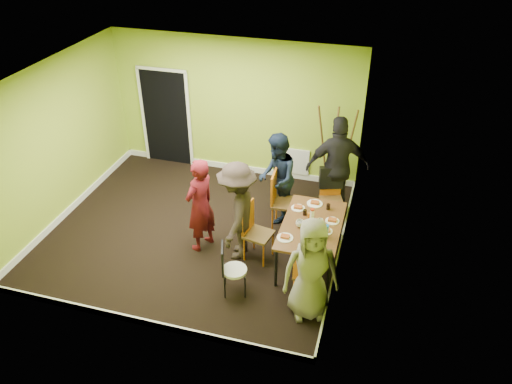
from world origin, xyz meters
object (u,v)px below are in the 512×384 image
at_px(person_left_far, 277,178).
at_px(thermos, 312,217).
at_px(chair_bentwood, 230,267).
at_px(easel, 335,151).
at_px(orange_bottle, 309,215).
at_px(blue_bottle, 326,231).
at_px(person_standing, 200,205).
at_px(person_left_near, 237,212).
at_px(chair_left_far, 280,197).
at_px(chair_front_end, 307,273).
at_px(person_back_end, 338,167).
at_px(person_front_end, 311,270).
at_px(chair_left_near, 254,228).
at_px(chair_back_end, 331,184).
at_px(dining_table, 312,227).

bearing_deg(person_left_far, thermos, 21.19).
bearing_deg(person_left_far, chair_bentwood, -21.87).
distance_m(chair_bentwood, easel, 3.35).
bearing_deg(chair_bentwood, orange_bottle, 123.08).
bearing_deg(chair_bentwood, blue_bottle, 101.28).
relative_size(chair_bentwood, person_standing, 0.52).
xyz_separation_m(chair_bentwood, person_left_near, (-0.16, 0.86, 0.38)).
bearing_deg(chair_bentwood, chair_left_far, 151.95).
height_order(chair_front_end, chair_bentwood, chair_front_end).
bearing_deg(thermos, person_left_far, 127.82).
distance_m(thermos, person_back_end, 1.52).
relative_size(blue_bottle, person_front_end, 0.14).
relative_size(chair_left_near, chair_back_end, 0.99).
bearing_deg(easel, person_back_end, -77.77).
bearing_deg(person_front_end, chair_left_far, 94.74).
relative_size(chair_left_far, blue_bottle, 4.90).
xyz_separation_m(dining_table, thermos, (-0.01, 0.02, 0.18)).
relative_size(chair_bentwood, person_front_end, 0.53).
relative_size(dining_table, orange_bottle, 19.06).
height_order(dining_table, chair_bentwood, chair_bentwood).
distance_m(chair_front_end, blue_bottle, 0.69).
xyz_separation_m(chair_left_far, blue_bottle, (0.95, -1.09, 0.26)).
distance_m(chair_back_end, blue_bottle, 1.62).
height_order(thermos, person_standing, person_standing).
bearing_deg(orange_bottle, blue_bottle, -52.21).
height_order(chair_left_far, chair_left_near, chair_left_far).
xyz_separation_m(chair_bentwood, person_standing, (-0.80, 0.90, 0.35)).
xyz_separation_m(person_standing, person_front_end, (1.99, -1.00, -0.03)).
distance_m(chair_back_end, person_left_far, 0.97).
xyz_separation_m(thermos, orange_bottle, (-0.07, 0.15, -0.08)).
xyz_separation_m(easel, person_standing, (-1.83, -2.26, -0.09)).
height_order(dining_table, person_left_far, person_left_far).
distance_m(blue_bottle, person_front_end, 0.82).
bearing_deg(person_back_end, thermos, 66.84).
distance_m(person_left_near, person_front_end, 1.66).
distance_m(dining_table, thermos, 0.18).
relative_size(person_left_near, person_front_end, 1.06).
relative_size(dining_table, person_front_end, 0.94).
bearing_deg(thermos, person_left_near, -173.02).
bearing_deg(person_front_end, blue_bottle, 65.01).
bearing_deg(chair_left_far, easel, 148.91).
height_order(chair_left_near, chair_bentwood, chair_left_near).
bearing_deg(person_back_end, blue_bottle, 76.44).
height_order(chair_bentwood, thermos, thermos).
bearing_deg(chair_back_end, orange_bottle, 62.64).
xyz_separation_m(person_left_near, person_front_end, (1.35, -0.96, -0.05)).
relative_size(dining_table, chair_front_end, 1.68).
height_order(person_standing, person_left_near, person_left_near).
bearing_deg(chair_front_end, thermos, 101.38).
bearing_deg(person_back_end, person_front_end, 73.94).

